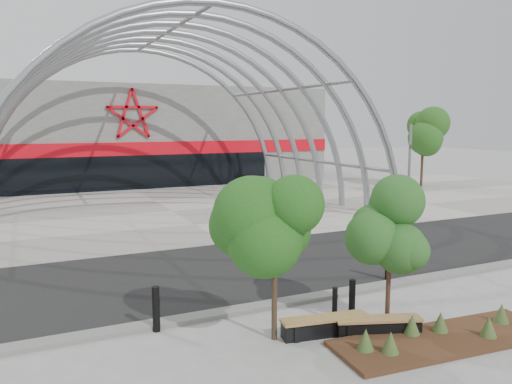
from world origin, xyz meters
name	(u,v)px	position (x,y,z in m)	size (l,w,h in m)	color
ground	(313,296)	(0.00, 0.00, 0.00)	(140.00, 140.00, 0.00)	gray
road	(262,265)	(0.00, 3.50, 0.01)	(140.00, 7.00, 0.02)	black
forecourt	(172,211)	(0.00, 15.50, 0.02)	(60.00, 17.00, 0.04)	gray
kerb	(317,297)	(0.00, -0.25, 0.06)	(60.00, 0.50, 0.12)	#62625D
arena_building	(116,135)	(0.00, 33.45, 3.99)	(34.00, 15.24, 8.00)	slate
vault_canopy	(172,211)	(0.00, 15.50, 0.02)	(20.80, 15.80, 20.36)	gray
planting_bed	(443,336)	(1.14, -3.92, 0.14)	(5.65, 2.11, 0.59)	#362015
signal_pole	(409,169)	(11.14, 8.50, 2.61)	(0.38, 0.69, 4.99)	gray
street_tree_0	(275,215)	(-2.39, -2.16, 3.00)	(1.83, 1.83, 4.18)	black
street_tree_1	(390,232)	(0.52, -2.70, 2.43)	(1.43, 1.43, 3.39)	#331813
bench_0	(325,326)	(-1.17, -2.47, 0.22)	(2.23, 0.81, 0.46)	black
bench_1	(378,327)	(0.00, -3.01, 0.21)	(2.12, 1.13, 0.44)	black
bollard_0	(156,309)	(-4.80, -0.53, 0.57)	(0.18, 0.18, 1.14)	black
bollard_1	(335,304)	(-0.42, -1.77, 0.43)	(0.14, 0.14, 0.87)	black
bollard_2	(352,299)	(0.02, -1.90, 0.53)	(0.17, 0.17, 1.06)	black
bollard_3	(388,266)	(2.98, 0.23, 0.49)	(0.16, 0.16, 0.98)	black
bollard_4	(388,263)	(3.00, 0.27, 0.56)	(0.18, 0.18, 1.13)	black
bg_tree_1	(423,133)	(21.00, 18.00, 4.25)	(2.70, 2.70, 5.91)	#301F16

